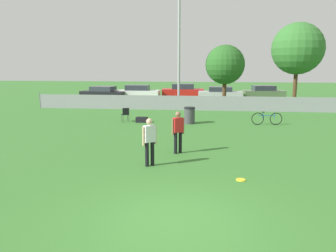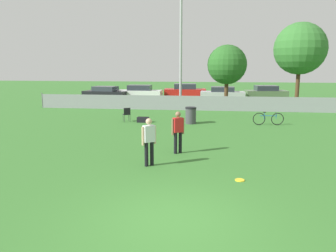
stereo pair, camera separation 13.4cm
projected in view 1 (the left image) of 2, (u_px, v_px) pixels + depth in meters
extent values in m
plane|color=#38722D|center=(175.00, 222.00, 7.23)|extent=(120.00, 120.00, 0.00)
cube|color=gray|center=(198.00, 103.00, 24.69)|extent=(25.23, 0.03, 1.10)
cylinder|color=slate|center=(40.00, 100.00, 26.15)|extent=(0.07, 0.07, 1.21)
cylinder|color=#9E9EA3|center=(179.00, 47.00, 25.35)|extent=(0.20, 0.20, 9.55)
cylinder|color=#4C331E|center=(224.00, 93.00, 27.02)|extent=(0.32, 0.32, 2.22)
sphere|color=#286023|center=(225.00, 65.00, 26.60)|extent=(3.19, 3.19, 3.19)
cylinder|color=#4C331E|center=(295.00, 87.00, 27.23)|extent=(0.32, 0.32, 3.13)
sphere|color=#33702D|center=(298.00, 49.00, 26.65)|extent=(4.19, 4.19, 4.19)
cylinder|color=black|center=(176.00, 143.00, 12.70)|extent=(0.13, 0.13, 0.85)
cylinder|color=black|center=(180.00, 142.00, 12.79)|extent=(0.13, 0.13, 0.85)
cube|color=red|center=(178.00, 125.00, 12.61)|extent=(0.44, 0.39, 0.56)
sphere|color=#8C664C|center=(178.00, 114.00, 12.53)|extent=(0.21, 0.21, 0.21)
cylinder|color=#8C664C|center=(173.00, 127.00, 12.52)|extent=(0.08, 0.08, 0.63)
cylinder|color=#8C664C|center=(183.00, 126.00, 12.72)|extent=(0.08, 0.08, 0.63)
cylinder|color=black|center=(147.00, 154.00, 11.09)|extent=(0.13, 0.13, 0.85)
cylinder|color=black|center=(152.00, 153.00, 11.20)|extent=(0.13, 0.13, 0.85)
cube|color=silver|center=(149.00, 134.00, 11.01)|extent=(0.43, 0.41, 0.56)
sphere|color=#D8AD8C|center=(149.00, 121.00, 10.94)|extent=(0.21, 0.21, 0.21)
cylinder|color=#D8AD8C|center=(143.00, 136.00, 10.91)|extent=(0.08, 0.08, 0.63)
cylinder|color=#D8AD8C|center=(155.00, 135.00, 11.14)|extent=(0.08, 0.08, 0.63)
cylinder|color=yellow|center=(241.00, 180.00, 9.81)|extent=(0.28, 0.28, 0.03)
torus|color=yellow|center=(241.00, 180.00, 9.81)|extent=(0.29, 0.29, 0.03)
cylinder|color=#333338|center=(127.00, 118.00, 20.10)|extent=(0.02, 0.02, 0.43)
cylinder|color=#333338|center=(122.00, 118.00, 19.98)|extent=(0.02, 0.02, 0.43)
cylinder|color=#333338|center=(129.00, 118.00, 19.78)|extent=(0.02, 0.02, 0.43)
cylinder|color=#333338|center=(123.00, 119.00, 19.65)|extent=(0.02, 0.02, 0.43)
cube|color=black|center=(125.00, 114.00, 19.84)|extent=(0.54, 0.54, 0.03)
cube|color=black|center=(126.00, 111.00, 19.62)|extent=(0.37, 0.21, 0.40)
torus|color=black|center=(258.00, 119.00, 18.81)|extent=(0.71, 0.10, 0.71)
torus|color=black|center=(276.00, 119.00, 18.76)|extent=(0.71, 0.10, 0.71)
cylinder|color=#195999|center=(267.00, 116.00, 18.75)|extent=(0.96, 0.11, 0.04)
cylinder|color=#195999|center=(263.00, 116.00, 18.76)|extent=(0.03, 0.03, 0.37)
cylinder|color=#195999|center=(275.00, 116.00, 18.73)|extent=(0.03, 0.03, 0.33)
cube|color=black|center=(263.00, 112.00, 18.72)|extent=(0.16, 0.07, 0.04)
cylinder|color=black|center=(275.00, 113.00, 18.70)|extent=(0.06, 0.44, 0.03)
cylinder|color=#3F3F44|center=(190.00, 116.00, 19.21)|extent=(0.62, 0.62, 0.89)
cylinder|color=black|center=(190.00, 108.00, 19.12)|extent=(0.65, 0.65, 0.08)
cube|color=black|center=(142.00, 120.00, 19.67)|extent=(0.69, 0.38, 0.31)
cube|color=black|center=(142.00, 117.00, 19.64)|extent=(0.59, 0.04, 0.02)
cylinder|color=black|center=(119.00, 96.00, 33.21)|extent=(0.65, 0.28, 0.62)
cylinder|color=black|center=(112.00, 97.00, 31.79)|extent=(0.65, 0.28, 0.62)
cylinder|color=black|center=(95.00, 95.00, 33.96)|extent=(0.65, 0.28, 0.62)
cylinder|color=black|center=(87.00, 96.00, 32.54)|extent=(0.65, 0.28, 0.62)
cube|color=black|center=(103.00, 94.00, 32.84)|extent=(4.63, 2.43, 0.62)
cube|color=#2D333D|center=(103.00, 89.00, 32.74)|extent=(2.51, 1.88, 0.46)
cylinder|color=black|center=(152.00, 95.00, 33.75)|extent=(0.61, 0.19, 0.61)
cylinder|color=black|center=(150.00, 97.00, 32.34)|extent=(0.61, 0.19, 0.61)
cylinder|color=black|center=(126.00, 95.00, 34.10)|extent=(0.61, 0.19, 0.61)
cylinder|color=black|center=(123.00, 96.00, 32.68)|extent=(0.61, 0.19, 0.61)
cube|color=white|center=(138.00, 94.00, 33.18)|extent=(4.45, 1.70, 0.69)
cube|color=#2D333D|center=(138.00, 88.00, 33.07)|extent=(2.32, 1.49, 0.52)
cylinder|color=black|center=(195.00, 94.00, 35.41)|extent=(0.62, 0.23, 0.61)
cylinder|color=black|center=(196.00, 95.00, 33.84)|extent=(0.62, 0.23, 0.61)
cylinder|color=black|center=(170.00, 94.00, 35.49)|extent=(0.62, 0.23, 0.61)
cylinder|color=black|center=(170.00, 95.00, 33.93)|extent=(0.62, 0.23, 0.61)
cube|color=red|center=(183.00, 92.00, 34.62)|extent=(4.48, 2.18, 0.72)
cube|color=#2D333D|center=(183.00, 86.00, 34.51)|extent=(2.39, 1.78, 0.54)
cylinder|color=black|center=(233.00, 96.00, 32.62)|extent=(0.67, 0.18, 0.67)
cylinder|color=black|center=(234.00, 98.00, 31.16)|extent=(0.67, 0.18, 0.67)
cylinder|color=black|center=(207.00, 96.00, 32.92)|extent=(0.67, 0.18, 0.67)
cylinder|color=black|center=(207.00, 97.00, 31.45)|extent=(0.67, 0.18, 0.67)
cube|color=#B7B7BC|center=(220.00, 95.00, 32.00)|extent=(4.25, 1.74, 0.61)
cube|color=#2D333D|center=(220.00, 89.00, 31.90)|extent=(2.21, 1.52, 0.46)
cylinder|color=black|center=(273.00, 95.00, 33.67)|extent=(0.69, 0.26, 0.67)
cylinder|color=black|center=(278.00, 97.00, 32.13)|extent=(0.69, 0.26, 0.67)
cylinder|color=black|center=(249.00, 95.00, 33.68)|extent=(0.69, 0.26, 0.67)
cylinder|color=black|center=(253.00, 96.00, 32.14)|extent=(0.69, 0.26, 0.67)
cube|color=#59724C|center=(263.00, 94.00, 32.87)|extent=(4.22, 2.24, 0.65)
cube|color=#2D333D|center=(264.00, 88.00, 32.76)|extent=(2.27, 1.80, 0.49)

